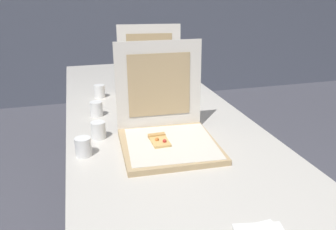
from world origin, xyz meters
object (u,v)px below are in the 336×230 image
object	(u,v)px
table	(155,122)
pizza_box_middle	(152,88)
cup_white_mid	(96,109)
pizza_box_front	(167,131)
cup_white_far	(100,91)
cup_white_near_left	(83,147)
cup_white_near_center	(98,130)

from	to	relation	value
table	pizza_box_middle	size ratio (longest dim) A/B	5.39
table	cup_white_mid	distance (m)	0.30
table	cup_white_mid	size ratio (longest dim) A/B	33.48
pizza_box_middle	pizza_box_front	bearing A→B (deg)	-89.40
pizza_box_front	cup_white_mid	world-z (taller)	pizza_box_front
table	cup_white_far	world-z (taller)	cup_white_far
cup_white_far	cup_white_mid	bearing A→B (deg)	-97.69
cup_white_mid	cup_white_near_left	xyz separation A→B (m)	(-0.08, -0.42, 0.00)
cup_white_mid	cup_white_near_left	size ratio (longest dim) A/B	1.00
pizza_box_middle	cup_white_mid	bearing A→B (deg)	-139.62
pizza_box_middle	table	bearing A→B (deg)	-92.38
pizza_box_front	cup_white_far	size ratio (longest dim) A/B	5.64
table	cup_white_near_center	world-z (taller)	cup_white_near_center
pizza_box_middle	cup_white_mid	world-z (taller)	pizza_box_middle
cup_white_near_center	cup_white_mid	xyz separation A→B (m)	(0.01, 0.27, 0.00)
cup_white_near_left	pizza_box_front	bearing A→B (deg)	2.74
cup_white_near_center	pizza_box_front	bearing A→B (deg)	-25.96
cup_white_near_left	pizza_box_middle	bearing A→B (deg)	56.57
pizza_box_middle	cup_white_far	xyz separation A→B (m)	(-0.29, 0.09, -0.02)
cup_white_near_center	cup_white_mid	distance (m)	0.27
pizza_box_front	pizza_box_middle	size ratio (longest dim) A/B	0.91
table	pizza_box_front	size ratio (longest dim) A/B	5.94
pizza_box_middle	cup_white_near_left	distance (m)	0.76
cup_white_near_center	cup_white_near_left	size ratio (longest dim) A/B	1.00
cup_white_mid	cup_white_far	xyz separation A→B (m)	(0.04, 0.30, 0.00)
pizza_box_middle	cup_white_far	size ratio (longest dim) A/B	6.21
table	pizza_box_middle	bearing A→B (deg)	79.62
pizza_box_middle	cup_white_far	bearing A→B (deg)	171.13
table	pizza_box_middle	world-z (taller)	pizza_box_middle
pizza_box_middle	cup_white_mid	size ratio (longest dim) A/B	6.21
table	cup_white_mid	xyz separation A→B (m)	(-0.29, 0.05, 0.08)
pizza_box_front	table	bearing A→B (deg)	87.38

